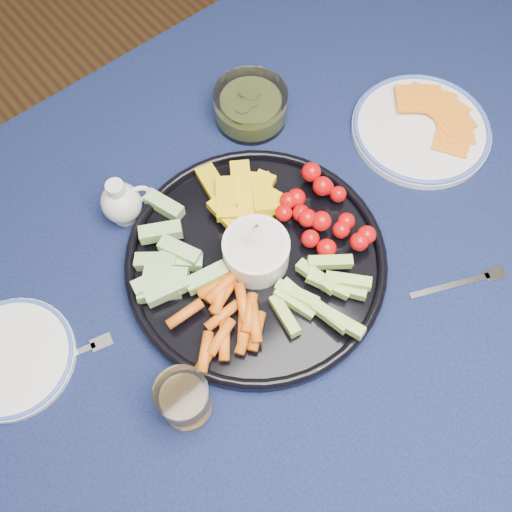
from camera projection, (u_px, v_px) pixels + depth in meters
dining_table at (299, 295)px, 0.92m from camera, size 1.67×1.07×0.75m
crudite_platter at (254, 258)px, 0.83m from camera, size 0.38×0.38×0.12m
creamer_pitcher at (122, 202)px, 0.86m from camera, size 0.08×0.06×0.09m
pickle_bowl at (251, 107)px, 0.95m from camera, size 0.12×0.12×0.06m
cheese_plate at (422, 128)px, 0.95m from camera, size 0.23×0.23×0.03m
juice_tumbler at (185, 400)px, 0.73m from camera, size 0.07×0.07×0.08m
fork_left at (71, 355)px, 0.79m from camera, size 0.14×0.05×0.00m
fork_right at (466, 282)px, 0.84m from camera, size 0.14×0.07×0.00m
side_plate_extra at (11, 358)px, 0.78m from camera, size 0.17×0.17×0.01m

